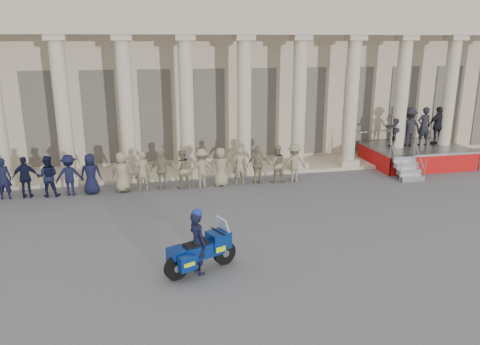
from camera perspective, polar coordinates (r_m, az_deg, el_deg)
name	(u,v)px	position (r m, az deg, el deg)	size (l,w,h in m)	color
ground	(258,247)	(14.43, 2.23, -9.02)	(90.00, 90.00, 0.00)	#4D4D50
building	(197,68)	(27.67, -5.24, 12.59)	(40.00, 12.50, 9.00)	tan
officer_rank	(74,175)	(19.98, -19.57, -0.26)	(19.48, 0.63, 1.68)	black
reviewing_stand	(415,135)	(24.81, 20.52, 4.33)	(4.69, 4.39, 2.88)	gray
motorcycle	(202,251)	(12.79, -4.70, -9.46)	(2.06, 1.32, 1.41)	black
rider	(198,241)	(12.61, -5.20, -8.35)	(0.64, 0.75, 1.84)	black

